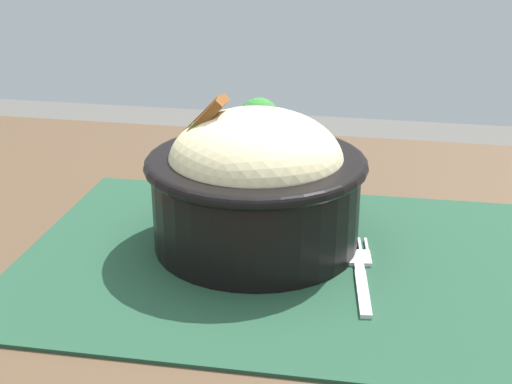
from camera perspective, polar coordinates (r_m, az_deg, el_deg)
table at (r=0.63m, az=1.69°, el=-12.42°), size 1.31×0.79×0.71m
placemat at (r=0.61m, az=2.45°, el=-5.63°), size 0.46×0.33×0.00m
bowl at (r=0.61m, az=-0.02°, el=0.90°), size 0.20×0.20×0.13m
fork at (r=0.59m, az=8.46°, el=-6.32°), size 0.03×0.13×0.00m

